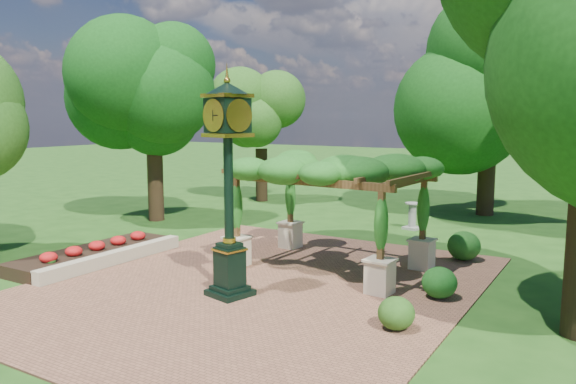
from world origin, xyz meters
The scene contains 13 objects.
ground centered at (0.00, 0.00, 0.00)m, with size 120.00×120.00×0.00m, color #1E4714.
brick_plaza centered at (0.00, 1.00, 0.02)m, with size 10.00×12.00×0.04m, color brown.
border_wall centered at (-4.60, 0.50, 0.20)m, with size 0.35×5.00×0.40m, color #C6B793.
flower_bed centered at (-5.50, 0.50, 0.18)m, with size 1.50×5.00×0.36m, color red.
pedestal_clock centered at (-0.05, -0.06, 3.02)m, with size 1.20×1.20×5.05m.
pergola centered at (0.79, 3.37, 2.65)m, with size 5.30×3.52×3.22m.
sundial centered at (0.99, 9.86, 0.44)m, with size 0.65×0.65×1.01m.
shrub_front centered at (4.05, -0.06, 0.37)m, with size 0.73×0.73×0.66m, color #265016.
shrub_mid centered at (4.22, 2.30, 0.40)m, with size 0.81×0.81×0.73m, color #1A5818.
shrub_back centered at (3.83, 6.09, 0.47)m, with size 0.95×0.95×0.85m, color #1F5619.
tree_west_near centered at (-8.54, 6.22, 5.29)m, with size 4.08×4.08×7.71m.
tree_west_far centered at (-7.80, 12.81, 4.60)m, with size 3.07×3.07×6.74m.
tree_north centered at (2.64, 14.49, 5.63)m, with size 4.94×4.94×8.19m.
Camera 1 is at (7.74, -10.26, 4.23)m, focal length 35.00 mm.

